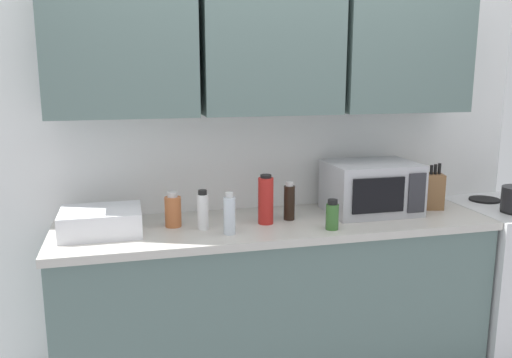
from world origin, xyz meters
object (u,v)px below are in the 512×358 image
object	(u,v)px
knife_block	(433,191)
bottle_white_jar	(203,211)
bottle_clear_tall	(229,215)
bottle_spice_jar	(173,211)
microwave	(371,187)
bottle_green_oil	(332,215)
bottle_soy_dark	(289,202)
dish_rack	(101,221)
bottle_red_sauce	(266,200)

from	to	relation	value
knife_block	bottle_white_jar	distance (m)	1.34
bottle_clear_tall	knife_block	bearing A→B (deg)	9.23
bottle_white_jar	bottle_clear_tall	size ratio (longest dim) A/B	0.97
knife_block	bottle_clear_tall	distance (m)	1.24
bottle_spice_jar	bottle_clear_tall	xyz separation A→B (m)	(0.25, -0.19, 0.01)
microwave	bottle_clear_tall	world-z (taller)	microwave
bottle_green_oil	bottle_white_jar	xyz separation A→B (m)	(-0.62, 0.16, 0.02)
bottle_clear_tall	bottle_soy_dark	bearing A→B (deg)	25.61
dish_rack	bottle_red_sauce	world-z (taller)	bottle_red_sauce
microwave	knife_block	world-z (taller)	microwave
microwave	dish_rack	distance (m)	1.44
dish_rack	bottle_red_sauce	xyz separation A→B (m)	(0.82, -0.03, 0.06)
microwave	bottle_red_sauce	bearing A→B (deg)	-173.21
knife_block	bottle_red_sauce	bearing A→B (deg)	-176.16
knife_block	bottle_soy_dark	size ratio (longest dim) A/B	1.28
bottle_clear_tall	bottle_red_sauce	bearing A→B (deg)	31.29
dish_rack	bottle_white_jar	world-z (taller)	bottle_white_jar
knife_block	bottle_green_oil	distance (m)	0.75
bottle_red_sauce	bottle_spice_jar	bearing A→B (deg)	172.46
bottle_soy_dark	bottle_green_oil	bearing A→B (deg)	-54.85
knife_block	bottle_spice_jar	distance (m)	1.47
bottle_white_jar	bottle_green_oil	bearing A→B (deg)	-14.03
bottle_green_oil	bottle_soy_dark	xyz separation A→B (m)	(-0.15, 0.22, 0.02)
bottle_spice_jar	knife_block	bearing A→B (deg)	0.22
bottle_soy_dark	dish_rack	bearing A→B (deg)	-179.26
bottle_spice_jar	bottle_clear_tall	world-z (taller)	bottle_clear_tall
knife_block	bottle_clear_tall	xyz separation A→B (m)	(-1.22, -0.20, -0.01)
knife_block	bottle_soy_dark	xyz separation A→B (m)	(-0.87, -0.03, -0.01)
dish_rack	bottle_spice_jar	distance (m)	0.35
bottle_white_jar	bottle_clear_tall	distance (m)	0.16
bottle_white_jar	bottle_clear_tall	world-z (taller)	bottle_clear_tall
bottle_clear_tall	bottle_white_jar	bearing A→B (deg)	136.66
knife_block	bottle_spice_jar	xyz separation A→B (m)	(-1.47, -0.01, -0.02)
microwave	bottle_soy_dark	xyz separation A→B (m)	(-0.48, -0.04, -0.04)
bottle_green_oil	bottle_soy_dark	bearing A→B (deg)	125.15
bottle_green_oil	bottle_clear_tall	size ratio (longest dim) A/B	0.74
dish_rack	bottle_clear_tall	size ratio (longest dim) A/B	1.85
microwave	bottle_white_jar	xyz separation A→B (m)	(-0.95, -0.10, -0.04)
dish_rack	bottle_soy_dark	xyz separation A→B (m)	(0.95, 0.01, 0.04)
dish_rack	bottle_white_jar	bearing A→B (deg)	-5.97
knife_block	bottle_red_sauce	size ratio (longest dim) A/B	1.02
bottle_red_sauce	bottle_soy_dark	bearing A→B (deg)	15.63
knife_block	bottle_green_oil	world-z (taller)	knife_block
bottle_white_jar	bottle_clear_tall	xyz separation A→B (m)	(0.11, -0.11, 0.00)
bottle_green_oil	bottle_spice_jar	distance (m)	0.80
microwave	bottle_green_oil	size ratio (longest dim) A/B	3.15
bottle_red_sauce	bottle_clear_tall	world-z (taller)	bottle_red_sauce
microwave	bottle_clear_tall	distance (m)	0.86
bottle_red_sauce	bottle_spice_jar	world-z (taller)	bottle_red_sauce
dish_rack	bottle_white_jar	xyz separation A→B (m)	(0.49, -0.05, 0.04)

